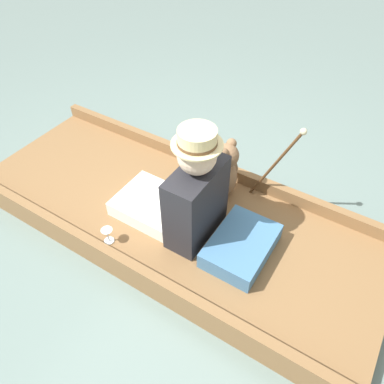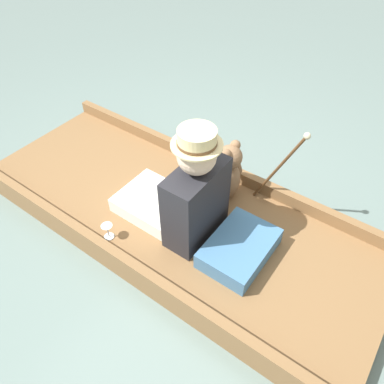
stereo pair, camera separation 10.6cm
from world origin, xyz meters
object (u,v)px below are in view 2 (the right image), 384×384
at_px(wine_glass, 107,229).
at_px(walking_cane, 284,162).
at_px(seated_person, 185,194).
at_px(teddy_bear, 228,173).

xyz_separation_m(wine_glass, walking_cane, (0.92, -0.75, 0.32)).
bearing_deg(seated_person, teddy_bear, -12.25).
bearing_deg(wine_glass, seated_person, -42.91).
height_order(seated_person, teddy_bear, seated_person).
xyz_separation_m(seated_person, walking_cane, (0.54, -0.40, 0.10)).
relative_size(seated_person, teddy_bear, 1.76).
height_order(wine_glass, walking_cane, walking_cane).
height_order(teddy_bear, wine_glass, teddy_bear).
relative_size(teddy_bear, wine_glass, 4.09).
bearing_deg(walking_cane, teddy_bear, 109.91).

